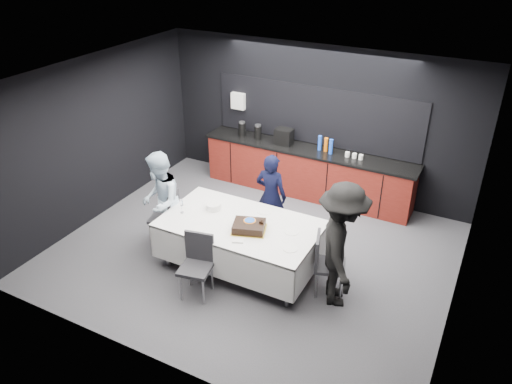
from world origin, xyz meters
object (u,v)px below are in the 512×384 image
plate_stack (213,206)px  person_right (341,246)px  champagne_flute (181,203)px  party_table (240,231)px  chair_left (168,214)px  person_center (271,196)px  person_left (160,201)px  chair_right (325,260)px  chair_near (197,260)px  cake_assembly (249,226)px

plate_stack → person_right: (2.11, -0.21, 0.07)m
champagne_flute → person_right: bearing=2.5°
party_table → person_right: (1.55, -0.05, 0.26)m
chair_left → party_table: bearing=-1.7°
person_center → person_left: bearing=36.7°
person_left → person_center: bearing=98.9°
party_table → chair_left: bearing=178.3°
party_table → person_right: size_ratio=1.28×
champagne_flute → chair_right: size_ratio=0.24×
champagne_flute → person_right: (2.48, 0.11, -0.03)m
champagne_flute → chair_near: (0.68, -0.63, -0.40)m
cake_assembly → champagne_flute: (-1.13, -0.04, 0.10)m
cake_assembly → chair_left: 1.59m
chair_left → chair_near: 1.38m
plate_stack → person_right: bearing=-5.6°
plate_stack → chair_left: size_ratio=0.26×
cake_assembly → plate_stack: size_ratio=2.40×
chair_near → person_center: (0.25, 1.81, 0.19)m
chair_right → person_left: size_ratio=0.57×
cake_assembly → person_right: 1.35m
party_table → person_left: size_ratio=1.43×
party_table → person_center: bearing=89.7°
party_table → champagne_flute: (-0.92, -0.15, 0.30)m
person_center → person_left: (-1.39, -1.09, 0.08)m
party_table → cake_assembly: cake_assembly is taller
chair_left → chair_near: bearing=-36.9°
party_table → champagne_flute: size_ratio=10.36×
cake_assembly → person_center: (-0.20, 1.13, -0.11)m
cake_assembly → person_center: person_center is taller
person_right → person_center: bearing=32.4°
plate_stack → person_left: size_ratio=0.15×
chair_near → party_table: bearing=72.6°
chair_right → person_right: bearing=-17.8°
chair_left → person_left: (-0.04, -0.11, 0.27)m
champagne_flute → person_center: size_ratio=0.15×
cake_assembly → plate_stack: (-0.76, 0.27, -0.01)m
plate_stack → chair_left: chair_left is taller
chair_near → plate_stack: bearing=108.2°
person_left → champagne_flute: bearing=50.8°
plate_stack → cake_assembly: bearing=-19.5°
party_table → chair_right: bearing=1.3°
chair_right → person_left: 2.72m
chair_left → chair_right: same height
chair_near → person_left: 1.38m
champagne_flute → person_center: 1.51m
chair_right → person_right: person_right is taller
plate_stack → person_left: person_left is taller
cake_assembly → chair_near: (-0.45, -0.68, -0.31)m
person_left → chair_near: bearing=28.8°
person_right → chair_near: bearing=89.3°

